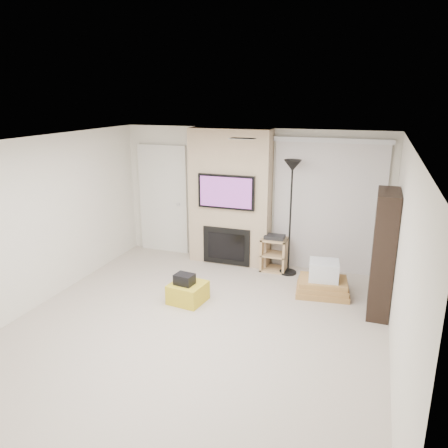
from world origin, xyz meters
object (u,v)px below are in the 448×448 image
(ottoman, at_px, (188,292))
(bookshelf, at_px, (383,253))
(box_stack, at_px, (323,282))
(av_stand, at_px, (274,252))
(floor_lamp, at_px, (292,185))

(ottoman, distance_m, bookshelf, 2.93)
(box_stack, bearing_deg, bookshelf, -20.86)
(ottoman, relative_size, av_stand, 0.76)
(ottoman, xyz_separation_m, box_stack, (1.92, 0.96, 0.06))
(box_stack, bearing_deg, floor_lamp, 136.30)
(ottoman, relative_size, floor_lamp, 0.25)
(bookshelf, bearing_deg, box_stack, 159.14)
(box_stack, distance_m, bookshelf, 1.13)
(floor_lamp, distance_m, bookshelf, 1.94)
(av_stand, bearing_deg, ottoman, -119.76)
(av_stand, bearing_deg, bookshelf, -30.05)
(av_stand, distance_m, bookshelf, 2.15)
(ottoman, height_order, bookshelf, bookshelf)
(floor_lamp, relative_size, box_stack, 2.27)
(floor_lamp, relative_size, av_stand, 3.07)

